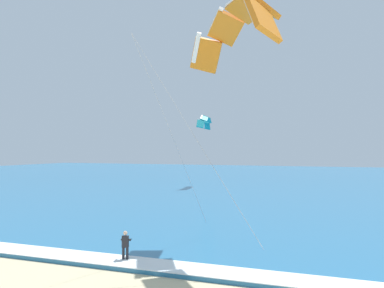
{
  "coord_description": "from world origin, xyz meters",
  "views": [
    {
      "loc": [
        7.97,
        -7.49,
        5.93
      ],
      "look_at": [
        -0.33,
        14.0,
        6.17
      ],
      "focal_mm": 39.05,
      "sensor_mm": 36.0,
      "label": 1
    }
  ],
  "objects_px": {
    "kitesurfer": "(125,245)",
    "surfboard": "(125,263)",
    "kite_distant": "(205,121)",
    "kite_primary": "(236,24)"
  },
  "relations": [
    {
      "from": "surfboard",
      "to": "kite_distant",
      "type": "distance_m",
      "value": 43.3
    },
    {
      "from": "surfboard",
      "to": "kite_distant",
      "type": "height_order",
      "value": "kite_distant"
    },
    {
      "from": "kite_primary",
      "to": "kite_distant",
      "type": "height_order",
      "value": "kite_primary"
    },
    {
      "from": "kitesurfer",
      "to": "surfboard",
      "type": "bearing_deg",
      "value": -71.08
    },
    {
      "from": "kitesurfer",
      "to": "kite_distant",
      "type": "height_order",
      "value": "kite_distant"
    },
    {
      "from": "surfboard",
      "to": "kite_primary",
      "type": "bearing_deg",
      "value": 39.23
    },
    {
      "from": "kitesurfer",
      "to": "kite_distant",
      "type": "relative_size",
      "value": 0.28
    },
    {
      "from": "surfboard",
      "to": "kitesurfer",
      "type": "height_order",
      "value": "kitesurfer"
    },
    {
      "from": "kite_primary",
      "to": "kite_distant",
      "type": "relative_size",
      "value": 2.21
    },
    {
      "from": "kitesurfer",
      "to": "kite_primary",
      "type": "xyz_separation_m",
      "value": [
        4.83,
        3.92,
        11.98
      ]
    }
  ]
}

